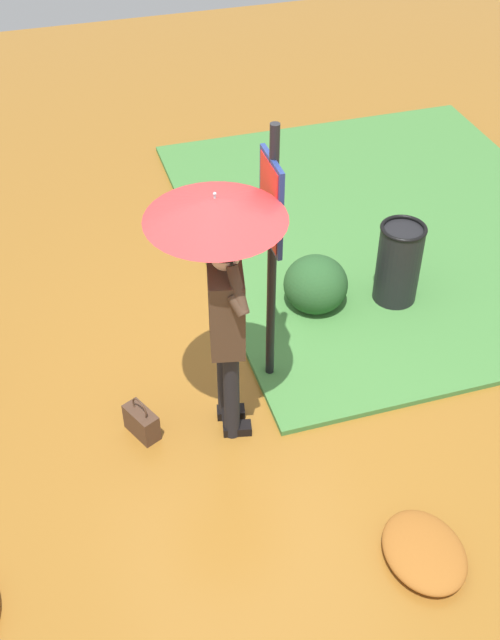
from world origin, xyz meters
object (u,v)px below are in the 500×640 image
object	(u,v)px
person_with_umbrella	(220,260)
handbag	(142,422)
trash_bin	(398,265)
info_sign_post	(271,233)

from	to	relation	value
person_with_umbrella	handbag	size ratio (longest dim) A/B	5.53
trash_bin	handbag	bearing A→B (deg)	109.98
info_sign_post	handbag	bearing A→B (deg)	105.87
handbag	trash_bin	bearing A→B (deg)	-70.02
info_sign_post	person_with_umbrella	bearing A→B (deg)	126.85
info_sign_post	handbag	world-z (taller)	info_sign_post
person_with_umbrella	trash_bin	world-z (taller)	person_with_umbrella
person_with_umbrella	info_sign_post	distance (m)	0.61
handbag	trash_bin	distance (m)	2.74
info_sign_post	trash_bin	bearing A→B (deg)	-66.90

